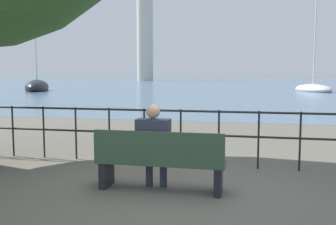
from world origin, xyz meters
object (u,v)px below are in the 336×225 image
object	(u,v)px
seated_person_left	(154,143)
sailboat_2	(313,88)
sailboat_3	(37,87)
harbor_lighthouse	(145,33)
park_bench	(160,162)

from	to	relation	value
seated_person_left	sailboat_2	bearing A→B (deg)	77.79
seated_person_left	sailboat_3	bearing A→B (deg)	124.23
sailboat_3	harbor_lighthouse	distance (m)	68.85
park_bench	seated_person_left	bearing A→B (deg)	144.63
sailboat_2	harbor_lighthouse	world-z (taller)	harbor_lighthouse
sailboat_3	seated_person_left	bearing A→B (deg)	-80.25
sailboat_2	harbor_lighthouse	distance (m)	73.09
sailboat_2	sailboat_3	xyz separation A→B (m)	(-28.19, -4.70, 0.05)
park_bench	sailboat_3	bearing A→B (deg)	124.30
seated_person_left	sailboat_3	xyz separation A→B (m)	(-20.62, 30.30, -0.34)
seated_person_left	sailboat_2	world-z (taller)	sailboat_2
sailboat_3	harbor_lighthouse	world-z (taller)	harbor_lighthouse
seated_person_left	harbor_lighthouse	bearing A→B (deg)	106.01
sailboat_3	park_bench	bearing A→B (deg)	-80.18
park_bench	seated_person_left	xyz separation A→B (m)	(-0.11, 0.07, 0.26)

